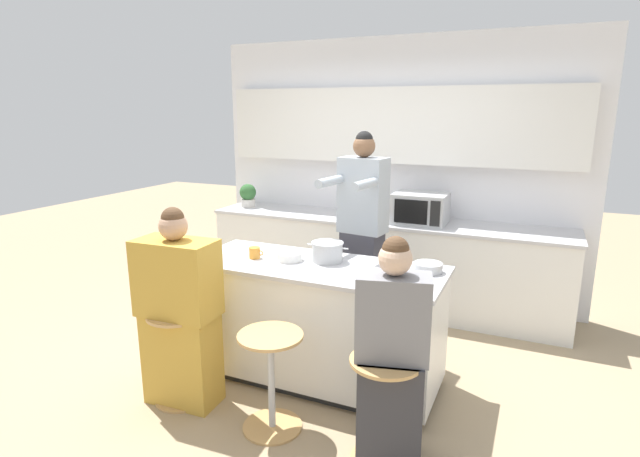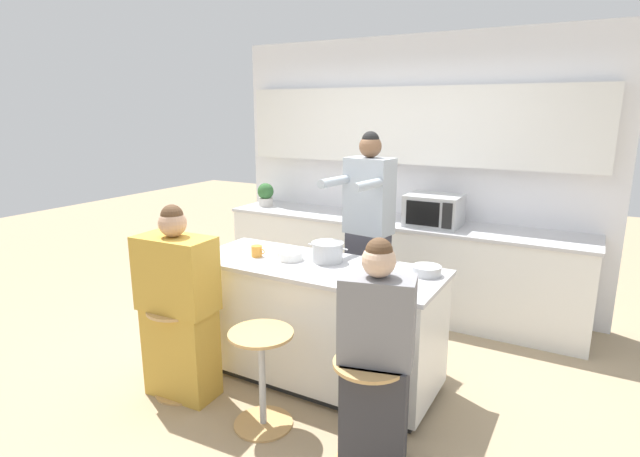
% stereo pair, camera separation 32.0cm
% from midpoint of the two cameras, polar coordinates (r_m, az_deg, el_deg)
% --- Properties ---
extents(ground_plane, '(16.00, 16.00, 0.00)m').
position_cam_midpoint_polar(ground_plane, '(3.95, 1.88, -16.65)').
color(ground_plane, tan).
extents(wall_back, '(3.92, 0.22, 2.70)m').
position_cam_midpoint_polar(wall_back, '(5.24, 11.98, 8.35)').
color(wall_back, white).
rests_on(wall_back, ground_plane).
extents(back_counter, '(3.63, 0.66, 0.91)m').
position_cam_midpoint_polar(back_counter, '(5.15, 10.33, -4.03)').
color(back_counter, white).
rests_on(back_counter, ground_plane).
extents(kitchen_island, '(1.85, 0.73, 0.90)m').
position_cam_midpoint_polar(kitchen_island, '(3.74, 1.94, -10.63)').
color(kitchen_island, black).
rests_on(kitchen_island, ground_plane).
extents(bar_stool_leftmost, '(0.41, 0.41, 0.64)m').
position_cam_midpoint_polar(bar_stool_leftmost, '(3.69, -13.39, -12.72)').
color(bar_stool_leftmost, tan).
rests_on(bar_stool_leftmost, ground_plane).
extents(bar_stool_center, '(0.41, 0.41, 0.64)m').
position_cam_midpoint_polar(bar_stool_center, '(3.26, -3.76, -16.08)').
color(bar_stool_center, tan).
rests_on(bar_stool_center, ground_plane).
extents(bar_stool_rightmost, '(0.41, 0.41, 0.64)m').
position_cam_midpoint_polar(bar_stool_rightmost, '(2.97, 8.88, -19.49)').
color(bar_stool_rightmost, tan).
rests_on(bar_stool_rightmost, ground_plane).
extents(person_cooking, '(0.44, 0.60, 1.82)m').
position_cam_midpoint_polar(person_cooking, '(4.14, 7.68, -1.73)').
color(person_cooking, '#383842').
rests_on(person_cooking, ground_plane).
extents(person_wrapped_blanket, '(0.55, 0.31, 1.38)m').
position_cam_midpoint_polar(person_wrapped_blanket, '(3.56, -13.38, -9.06)').
color(person_wrapped_blanket, gold).
rests_on(person_wrapped_blanket, ground_plane).
extents(person_seated_near, '(0.44, 0.34, 1.34)m').
position_cam_midpoint_polar(person_seated_near, '(2.87, 9.70, -15.37)').
color(person_seated_near, '#333338').
rests_on(person_seated_near, ground_plane).
extents(cooking_pot, '(0.32, 0.24, 0.15)m').
position_cam_midpoint_polar(cooking_pot, '(3.63, 3.39, -2.72)').
color(cooking_pot, '#B7BABC').
rests_on(cooking_pot, kitchen_island).
extents(fruit_bowl, '(0.19, 0.19, 0.06)m').
position_cam_midpoint_polar(fruit_bowl, '(3.69, -0.94, -3.15)').
color(fruit_bowl, white).
rests_on(fruit_bowl, kitchen_island).
extents(mixing_bowl_steel, '(0.20, 0.20, 0.06)m').
position_cam_midpoint_polar(mixing_bowl_steel, '(3.46, 14.71, -4.71)').
color(mixing_bowl_steel, '#B7BABC').
rests_on(mixing_bowl_steel, kitchen_island).
extents(coffee_cup_near, '(0.12, 0.08, 0.08)m').
position_cam_midpoint_polar(coffee_cup_near, '(3.78, -4.83, -2.62)').
color(coffee_cup_near, orange).
rests_on(coffee_cup_near, kitchen_island).
extents(microwave, '(0.50, 0.40, 0.29)m').
position_cam_midpoint_polar(microwave, '(4.86, 14.73, 2.01)').
color(microwave, '#B2B5B7').
rests_on(microwave, back_counter).
extents(potted_plant, '(0.18, 0.18, 0.26)m').
position_cam_midpoint_polar(potted_plant, '(5.71, -4.64, 3.93)').
color(potted_plant, beige).
rests_on(potted_plant, back_counter).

